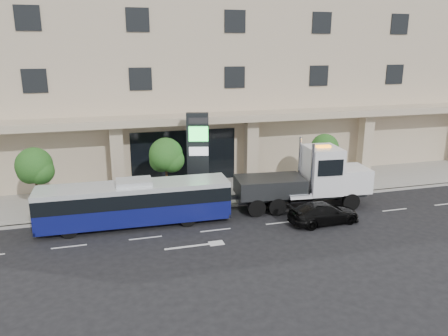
# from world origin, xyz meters

# --- Properties ---
(ground) EXTENTS (120.00, 120.00, 0.00)m
(ground) POSITION_xyz_m (0.00, 0.00, 0.00)
(ground) COLOR black
(ground) RESTS_ON ground
(sidewalk) EXTENTS (120.00, 6.00, 0.15)m
(sidewalk) POSITION_xyz_m (0.00, 5.00, 0.07)
(sidewalk) COLOR gray
(sidewalk) RESTS_ON ground
(curb) EXTENTS (120.00, 0.30, 0.15)m
(curb) POSITION_xyz_m (0.00, 2.00, 0.07)
(curb) COLOR gray
(curb) RESTS_ON ground
(convention_center) EXTENTS (60.00, 17.60, 20.00)m
(convention_center) POSITION_xyz_m (-0.00, 15.42, 9.97)
(convention_center) COLOR #BDA88D
(convention_center) RESTS_ON ground
(tree_left) EXTENTS (2.27, 2.20, 4.22)m
(tree_left) POSITION_xyz_m (-9.97, 3.59, 3.11)
(tree_left) COLOR #422B19
(tree_left) RESTS_ON sidewalk
(tree_mid) EXTENTS (2.28, 2.20, 4.38)m
(tree_mid) POSITION_xyz_m (-1.97, 3.59, 3.26)
(tree_mid) COLOR #422B19
(tree_mid) RESTS_ON sidewalk
(tree_right) EXTENTS (2.10, 2.00, 4.04)m
(tree_right) POSITION_xyz_m (9.53, 3.59, 3.04)
(tree_right) COLOR #422B19
(tree_right) RESTS_ON sidewalk
(city_bus) EXTENTS (11.11, 2.59, 2.80)m
(city_bus) POSITION_xyz_m (-4.34, 0.53, 1.42)
(city_bus) COLOR black
(city_bus) RESTS_ON ground
(tow_truck) EXTENTS (9.94, 3.22, 4.51)m
(tow_truck) POSITION_xyz_m (6.81, 0.58, 1.85)
(tow_truck) COLOR #2D3033
(tow_truck) RESTS_ON ground
(black_sedan) EXTENTS (4.47, 2.05, 1.27)m
(black_sedan) POSITION_xyz_m (6.49, -2.21, 0.63)
(black_sedan) COLOR black
(black_sedan) RESTS_ON ground
(signage_pylon) EXTENTS (1.54, 0.87, 5.87)m
(signage_pylon) POSITION_xyz_m (0.22, 3.97, 3.13)
(signage_pylon) COLOR black
(signage_pylon) RESTS_ON sidewalk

